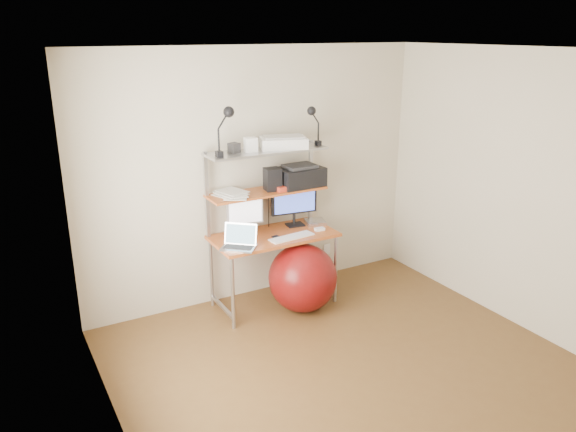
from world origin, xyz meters
name	(u,v)px	position (x,y,z in m)	size (l,w,h in m)	color
room	(365,229)	(0.00, 0.00, 1.25)	(3.60, 3.60, 3.60)	brown
computer_desk	(270,212)	(0.00, 1.50, 0.96)	(1.20, 0.60, 1.57)	#C65626
wall_outlet	(327,249)	(0.85, 1.79, 0.30)	(0.08, 0.01, 0.12)	white
monitor_silver	(245,213)	(-0.23, 1.58, 0.95)	(0.36, 0.15, 0.40)	silver
monitor_black	(294,202)	(0.31, 1.59, 0.98)	(0.48, 0.16, 0.48)	black
laptop	(240,242)	(-0.42, 1.30, 0.78)	(0.39, 0.38, 0.27)	silver
keyboard	(292,237)	(0.11, 1.28, 0.75)	(0.46, 0.13, 0.01)	white
mouse	(320,229)	(0.45, 1.32, 0.75)	(0.10, 0.06, 0.03)	white
mac_mini	(315,222)	(0.52, 1.52, 0.76)	(0.19, 0.19, 0.04)	silver
phone	(278,238)	(-0.01, 1.33, 0.74)	(0.06, 0.12, 0.01)	black
printer	(300,176)	(0.37, 1.57, 1.25)	(0.46, 0.33, 0.22)	black
nas_cube	(272,179)	(0.06, 1.56, 1.26)	(0.15, 0.15, 0.22)	black
red_box	(284,188)	(0.15, 1.50, 1.17)	(0.17, 0.11, 0.05)	red
scanner	(283,142)	(0.19, 1.58, 1.61)	(0.51, 0.41, 0.11)	white
box_white	(251,145)	(-0.16, 1.57, 1.62)	(0.11, 0.09, 0.13)	white
box_grey	(234,148)	(-0.32, 1.61, 1.60)	(0.09, 0.09, 0.09)	#2B2B2D
clip_lamp_left	(227,120)	(-0.43, 1.48, 1.87)	(0.18, 0.10, 0.44)	black
clip_lamp_right	(313,117)	(0.47, 1.51, 1.83)	(0.15, 0.09, 0.39)	black
exercise_ball	(303,278)	(0.19, 1.20, 0.34)	(0.67, 0.67, 0.67)	maroon
paper_stack	(232,194)	(-0.37, 1.58, 1.17)	(0.34, 0.44, 0.03)	white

